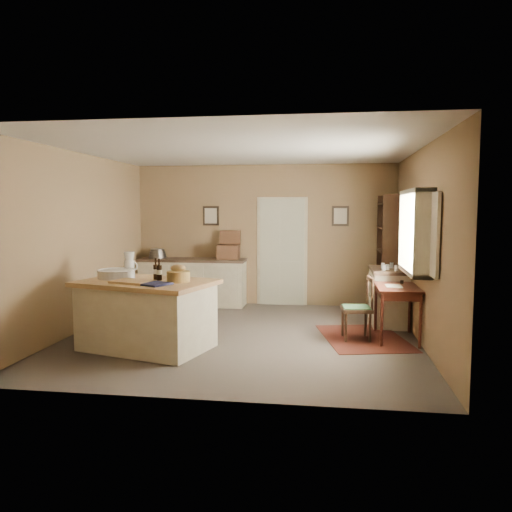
{
  "coord_description": "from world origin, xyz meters",
  "views": [
    {
      "loc": [
        1.21,
        -7.08,
        1.85
      ],
      "look_at": [
        0.16,
        0.28,
        1.15
      ],
      "focal_mm": 35.0,
      "sensor_mm": 36.0,
      "label": 1
    }
  ],
  "objects": [
    {
      "name": "rug",
      "position": [
        1.75,
        0.1,
        0.0
      ],
      "size": [
        1.41,
        1.8,
        0.01
      ],
      "primitive_type": "cube",
      "rotation": [
        0.0,
        0.0,
        0.21
      ],
      "color": "#571912",
      "rests_on": "ground"
    },
    {
      "name": "wall_right",
      "position": [
        2.5,
        0.0,
        1.35
      ],
      "size": [
        0.1,
        5.0,
        2.7
      ],
      "primitive_type": "cube",
      "color": "olive",
      "rests_on": "ground"
    },
    {
      "name": "ground",
      "position": [
        0.0,
        0.0,
        0.0
      ],
      "size": [
        5.0,
        5.0,
        0.0
      ],
      "primitive_type": "plane",
      "color": "brown",
      "rests_on": "ground"
    },
    {
      "name": "wall_left",
      "position": [
        -2.5,
        0.0,
        1.35
      ],
      "size": [
        0.1,
        5.0,
        2.7
      ],
      "primitive_type": "cube",
      "color": "olive",
      "rests_on": "ground"
    },
    {
      "name": "wall_front",
      "position": [
        0.0,
        -2.5,
        1.35
      ],
      "size": [
        5.0,
        0.1,
        2.7
      ],
      "primitive_type": "cube",
      "color": "olive",
      "rests_on": "ground"
    },
    {
      "name": "right_cabinet",
      "position": [
        2.2,
        1.09,
        0.46
      ],
      "size": [
        0.57,
        1.01,
        0.99
      ],
      "color": "beige",
      "rests_on": "ground"
    },
    {
      "name": "work_island",
      "position": [
        -1.15,
        -0.83,
        0.48
      ],
      "size": [
        1.94,
        1.53,
        1.2
      ],
      "rotation": [
        0.0,
        0.0,
        -0.27
      ],
      "color": "beige",
      "rests_on": "ground"
    },
    {
      "name": "sideboard",
      "position": [
        -1.34,
        2.2,
        0.48
      ],
      "size": [
        2.05,
        0.58,
        1.18
      ],
      "color": "beige",
      "rests_on": "ground"
    },
    {
      "name": "framed_prints",
      "position": [
        0.2,
        2.48,
        1.72
      ],
      "size": [
        2.82,
        0.02,
        0.38
      ],
      "color": "black",
      "rests_on": "ground"
    },
    {
      "name": "door",
      "position": [
        0.35,
        2.47,
        1.05
      ],
      "size": [
        0.97,
        0.06,
        2.11
      ],
      "primitive_type": "cube",
      "color": "#BBBB9F",
      "rests_on": "ground"
    },
    {
      "name": "wall_back",
      "position": [
        0.0,
        2.5,
        1.35
      ],
      "size": [
        5.0,
        0.1,
        2.7
      ],
      "primitive_type": "cube",
      "color": "olive",
      "rests_on": "ground"
    },
    {
      "name": "ceiling",
      "position": [
        0.0,
        0.0,
        2.7
      ],
      "size": [
        5.0,
        5.0,
        0.0
      ],
      "primitive_type": "plane",
      "color": "silver",
      "rests_on": "wall_back"
    },
    {
      "name": "shelving_unit",
      "position": [
        2.35,
        2.0,
        1.05
      ],
      "size": [
        0.36,
        0.94,
        2.1
      ],
      "color": "black",
      "rests_on": "ground"
    },
    {
      "name": "window",
      "position": [
        2.42,
        -0.2,
        1.55
      ],
      "size": [
        0.25,
        1.99,
        1.12
      ],
      "color": "beige",
      "rests_on": "ground"
    },
    {
      "name": "writing_desk",
      "position": [
        2.2,
        0.1,
        0.67
      ],
      "size": [
        0.58,
        0.95,
        0.82
      ],
      "color": "#36150D",
      "rests_on": "ground"
    },
    {
      "name": "desk_chair",
      "position": [
        1.63,
        0.0,
        0.44
      ],
      "size": [
        0.45,
        0.45,
        0.88
      ],
      "primitive_type": null,
      "rotation": [
        0.0,
        0.0,
        0.11
      ],
      "color": "black",
      "rests_on": "ground"
    }
  ]
}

